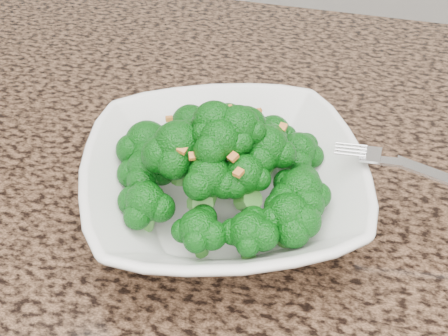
% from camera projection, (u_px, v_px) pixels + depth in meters
% --- Properties ---
extents(granite_counter, '(1.64, 1.04, 0.03)m').
position_uv_depth(granite_counter, '(228.00, 281.00, 0.48)').
color(granite_counter, brown).
rests_on(granite_counter, cabinet).
extents(bowl, '(0.32, 0.32, 0.06)m').
position_uv_depth(bowl, '(224.00, 185.00, 0.50)').
color(bowl, white).
rests_on(bowl, granite_counter).
extents(broccoli_pile, '(0.22, 0.22, 0.07)m').
position_uv_depth(broccoli_pile, '(224.00, 124.00, 0.46)').
color(broccoli_pile, '#09550C').
rests_on(broccoli_pile, bowl).
extents(garlic_topping, '(0.13, 0.13, 0.01)m').
position_uv_depth(garlic_topping, '(224.00, 83.00, 0.43)').
color(garlic_topping, orange).
rests_on(garlic_topping, broccoli_pile).
extents(fork, '(0.17, 0.03, 0.01)m').
position_uv_depth(fork, '(395.00, 163.00, 0.47)').
color(fork, silver).
rests_on(fork, bowl).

